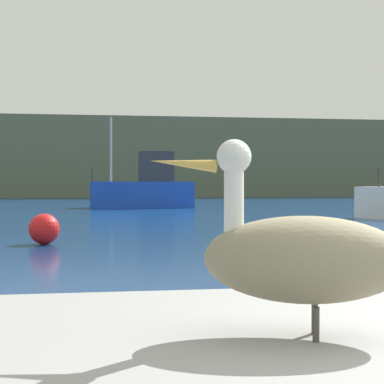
{
  "coord_description": "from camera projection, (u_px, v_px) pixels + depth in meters",
  "views": [
    {
      "loc": [
        -2.31,
        -2.45,
        1.34
      ],
      "look_at": [
        0.87,
        17.49,
        1.06
      ],
      "focal_mm": 59.84,
      "sensor_mm": 36.0,
      "label": 1
    }
  ],
  "objects": [
    {
      "name": "fishing_boat_blue",
      "position": [
        145.0,
        188.0,
        34.63
      ],
      "size": [
        5.54,
        1.89,
        4.9
      ],
      "rotation": [
        0.0,
        0.0,
        3.13
      ],
      "color": "blue",
      "rests_on": "ground"
    },
    {
      "name": "mooring_buoy",
      "position": [
        44.0,
        229.0,
        13.95
      ],
      "size": [
        0.67,
        0.67,
        0.67
      ],
      "primitive_type": "sphere",
      "color": "red",
      "rests_on": "ground"
    },
    {
      "name": "hillside_backdrop",
      "position": [
        113.0,
        159.0,
        64.67
      ],
      "size": [
        140.0,
        14.13,
        7.46
      ],
      "primitive_type": "cube",
      "color": "#5B664C",
      "rests_on": "ground"
    },
    {
      "name": "pelican",
      "position": [
        301.0,
        256.0,
        2.86
      ],
      "size": [
        1.19,
        0.71,
        0.89
      ],
      "rotation": [
        0.0,
        0.0,
        2.83
      ],
      "color": "gray",
      "rests_on": "pier_dock"
    }
  ]
}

